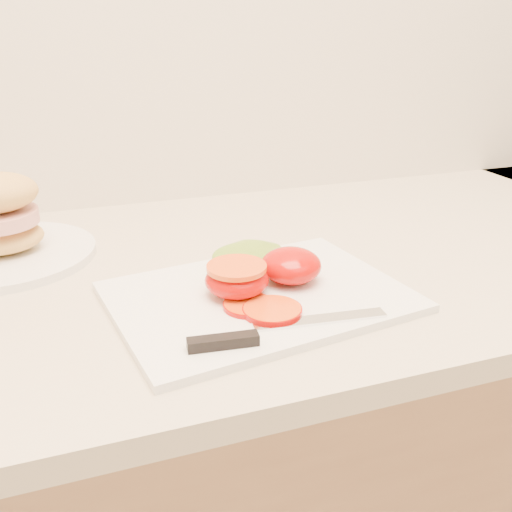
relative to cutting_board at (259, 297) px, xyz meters
name	(u,v)px	position (x,y,z in m)	size (l,w,h in m)	color
counter	(486,440)	(0.53, 0.13, -0.47)	(3.92, 0.65, 0.93)	#946E4B
cutting_board	(259,297)	(0.00, 0.00, 0.00)	(0.35, 0.25, 0.01)	white
tomato_half_dome	(291,265)	(0.05, 0.02, 0.03)	(0.08, 0.08, 0.04)	#BD0300
tomato_half_cut	(237,278)	(-0.03, 0.01, 0.03)	(0.08, 0.08, 0.04)	#BD0300
tomato_slice_0	(272,310)	(0.00, -0.05, 0.01)	(0.07, 0.07, 0.01)	#F74C0A
tomato_slice_1	(249,305)	(-0.02, -0.03, 0.01)	(0.06, 0.06, 0.01)	#F74C0A
lettuce_leaf_0	(251,258)	(0.02, 0.08, 0.02)	(0.11, 0.08, 0.02)	olive
knife	(263,332)	(-0.03, -0.10, 0.01)	(0.23, 0.05, 0.01)	silver
sandwich_plate	(0,229)	(-0.30, 0.25, 0.04)	(0.25, 0.25, 0.12)	white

